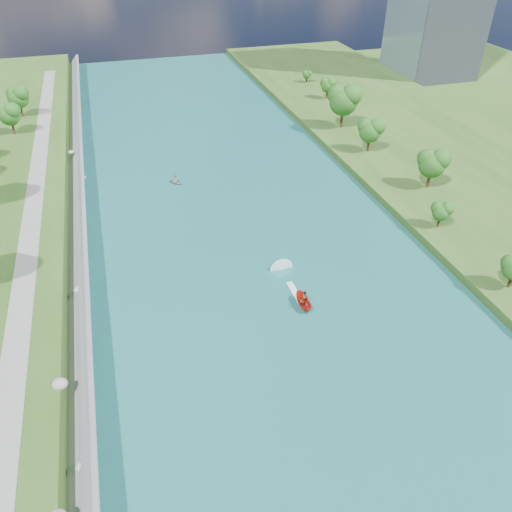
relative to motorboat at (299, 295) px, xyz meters
name	(u,v)px	position (x,y,z in m)	size (l,w,h in m)	color
ground	(281,314)	(-3.47, -2.27, -0.76)	(260.00, 260.00, 0.00)	#2D5119
river_water	(241,236)	(-3.47, 17.73, -0.71)	(55.00, 240.00, 0.10)	#196060
berm_east	(493,192)	(46.03, 17.73, -0.01)	(44.00, 240.00, 1.50)	#2D5119
riprap_bank	(77,258)	(-29.34, 16.68, 1.06)	(4.37, 236.00, 4.40)	slate
riverside_path	(28,252)	(-35.97, 17.73, 2.79)	(3.00, 200.00, 0.10)	gray
trees_east	(407,153)	(32.28, 27.46, 5.46)	(12.35, 137.64, 11.80)	#215115
motorboat	(299,295)	(0.00, 0.00, 0.00)	(3.60, 18.81, 2.01)	red
raft	(176,181)	(-10.65, 39.89, -0.28)	(3.54, 3.70, 1.69)	#919599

